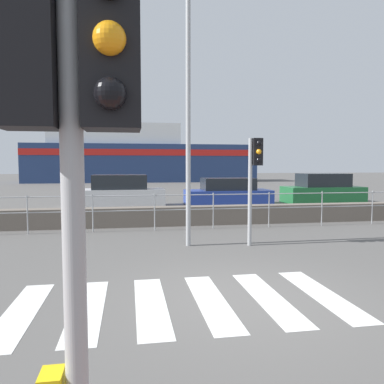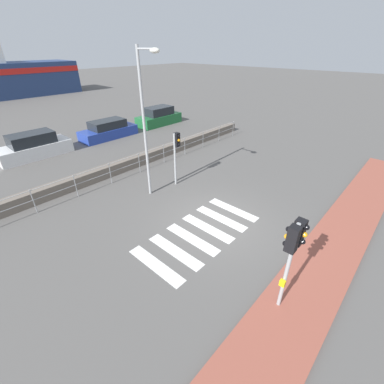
% 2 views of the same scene
% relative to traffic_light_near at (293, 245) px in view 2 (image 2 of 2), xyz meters
% --- Properties ---
extents(ground_plane, '(160.00, 160.00, 0.00)m').
position_rel_traffic_light_near_xyz_m(ground_plane, '(1.95, 3.71, -2.25)').
color(ground_plane, '#565451').
extents(sidewalk_brick, '(24.00, 1.80, 0.12)m').
position_rel_traffic_light_near_xyz_m(sidewalk_brick, '(1.95, -0.39, -2.19)').
color(sidewalk_brick, '#934C3D').
rests_on(sidewalk_brick, ground_plane).
extents(crosswalk, '(4.95, 2.40, 0.01)m').
position_rel_traffic_light_near_xyz_m(crosswalk, '(0.99, 3.71, -2.25)').
color(crosswalk, silver).
rests_on(crosswalk, ground_plane).
extents(seawall, '(22.83, 0.55, 0.64)m').
position_rel_traffic_light_near_xyz_m(seawall, '(1.95, 10.78, -1.93)').
color(seawall, '#6B6056').
rests_on(seawall, ground_plane).
extents(harbor_fence, '(20.58, 0.04, 1.15)m').
position_rel_traffic_light_near_xyz_m(harbor_fence, '(1.95, 9.91, -1.49)').
color(harbor_fence, '#9EA0A3').
rests_on(harbor_fence, ground_plane).
extents(traffic_light_near, '(0.58, 0.41, 2.88)m').
position_rel_traffic_light_near_xyz_m(traffic_light_near, '(0.00, 0.00, 0.00)').
color(traffic_light_near, '#9EA0A3').
rests_on(traffic_light_near, ground_plane).
extents(traffic_light_far, '(0.34, 0.32, 2.71)m').
position_rel_traffic_light_near_xyz_m(traffic_light_far, '(3.35, 7.32, -0.26)').
color(traffic_light_far, '#9EA0A3').
rests_on(traffic_light_far, ground_plane).
extents(streetlamp, '(0.32, 1.27, 6.40)m').
position_rel_traffic_light_near_xyz_m(streetlamp, '(1.71, 7.33, 1.70)').
color(streetlamp, '#9EA0A3').
rests_on(streetlamp, ground_plane).
extents(parked_car_white, '(4.30, 1.74, 1.55)m').
position_rel_traffic_light_near_xyz_m(parked_car_white, '(-0.20, 16.88, -1.59)').
color(parked_car_white, silver).
rests_on(parked_car_white, ground_plane).
extents(parked_car_blue, '(4.37, 1.71, 1.36)m').
position_rel_traffic_light_near_xyz_m(parked_car_blue, '(5.25, 16.88, -1.67)').
color(parked_car_blue, '#233D9E').
rests_on(parked_car_blue, ground_plane).
extents(parked_car_green, '(4.18, 1.73, 1.57)m').
position_rel_traffic_light_near_xyz_m(parked_car_green, '(10.50, 16.88, -1.58)').
color(parked_car_green, '#1E6633').
rests_on(parked_car_green, ground_plane).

